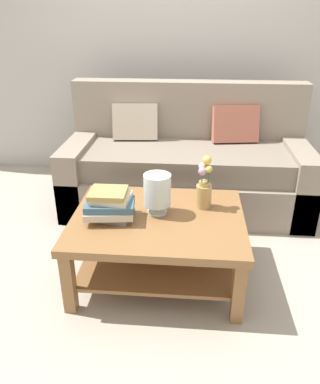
{
  "coord_description": "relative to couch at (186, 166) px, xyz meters",
  "views": [
    {
      "loc": [
        0.18,
        -2.36,
        1.62
      ],
      "look_at": [
        -0.01,
        -0.13,
        0.55
      ],
      "focal_mm": 35.51,
      "sensor_mm": 36.0,
      "label": 1
    }
  ],
  "objects": [
    {
      "name": "back_wall",
      "position": [
        -0.14,
        0.82,
        0.99
      ],
      "size": [
        6.4,
        0.12,
        2.7
      ],
      "primitive_type": "cube",
      "color": "#BCB7B2",
      "rests_on": "ground"
    },
    {
      "name": "ground_plane",
      "position": [
        -0.14,
        -0.83,
        -0.36
      ],
      "size": [
        10.0,
        10.0,
        0.0
      ],
      "primitive_type": "plane",
      "color": "#ADA393"
    },
    {
      "name": "flower_pitcher",
      "position": [
        0.13,
        -0.95,
        0.22
      ],
      "size": [
        0.1,
        0.11,
        0.35
      ],
      "color": "tan",
      "rests_on": "coffee_table"
    },
    {
      "name": "couch",
      "position": [
        0.0,
        0.0,
        0.0
      ],
      "size": [
        2.1,
        0.9,
        1.06
      ],
      "color": "gray",
      "rests_on": "ground"
    },
    {
      "name": "book_stack_main",
      "position": [
        -0.44,
        -1.16,
        0.18
      ],
      "size": [
        0.32,
        0.26,
        0.19
      ],
      "color": "slate",
      "rests_on": "coffee_table"
    },
    {
      "name": "glass_hurricane_vase",
      "position": [
        -0.16,
        -1.05,
        0.24
      ],
      "size": [
        0.17,
        0.17,
        0.26
      ],
      "color": "silver",
      "rests_on": "coffee_table"
    },
    {
      "name": "coffee_table",
      "position": [
        -0.15,
        -1.11,
        -0.04
      ],
      "size": [
        1.08,
        0.86,
        0.45
      ],
      "color": "olive",
      "rests_on": "ground"
    }
  ]
}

